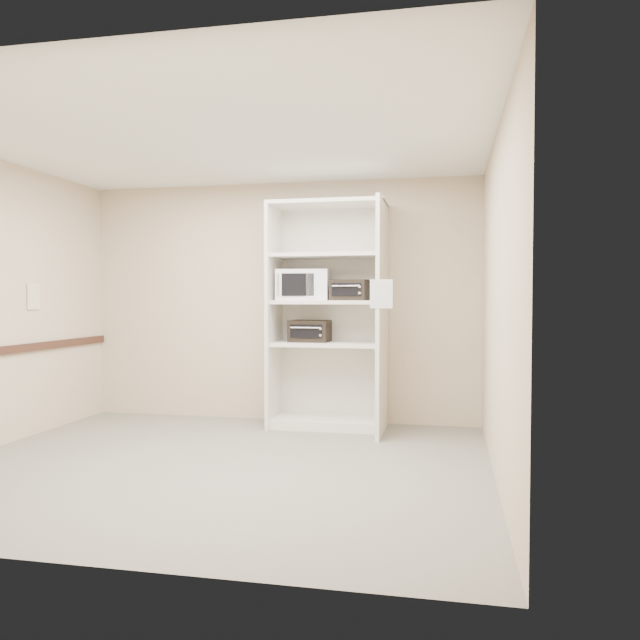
% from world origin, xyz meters
% --- Properties ---
extents(floor, '(4.50, 4.00, 0.01)m').
position_xyz_m(floor, '(0.00, 0.00, 0.00)').
color(floor, slate).
rests_on(floor, ground).
extents(ceiling, '(4.50, 4.00, 0.01)m').
position_xyz_m(ceiling, '(0.00, 0.00, 2.70)').
color(ceiling, white).
extents(wall_back, '(4.50, 0.02, 2.70)m').
position_xyz_m(wall_back, '(0.00, 2.00, 1.35)').
color(wall_back, beige).
rests_on(wall_back, ground).
extents(wall_front, '(4.50, 0.02, 2.70)m').
position_xyz_m(wall_front, '(0.00, -2.00, 1.35)').
color(wall_front, beige).
rests_on(wall_front, ground).
extents(wall_right, '(0.02, 4.00, 2.70)m').
position_xyz_m(wall_right, '(2.25, 0.00, 1.35)').
color(wall_right, beige).
rests_on(wall_right, ground).
extents(shelving_unit, '(1.24, 0.92, 2.42)m').
position_xyz_m(shelving_unit, '(0.67, 1.70, 1.13)').
color(shelving_unit, silver).
rests_on(shelving_unit, floor).
extents(microwave, '(0.59, 0.47, 0.33)m').
position_xyz_m(microwave, '(0.35, 1.71, 1.54)').
color(microwave, white).
rests_on(microwave, shelving_unit).
extents(toaster_oven_upper, '(0.41, 0.32, 0.22)m').
position_xyz_m(toaster_oven_upper, '(0.87, 1.64, 1.48)').
color(toaster_oven_upper, black).
rests_on(toaster_oven_upper, shelving_unit).
extents(toaster_oven_lower, '(0.43, 0.33, 0.23)m').
position_xyz_m(toaster_oven_lower, '(0.41, 1.72, 1.04)').
color(toaster_oven_lower, black).
rests_on(toaster_oven_lower, shelving_unit).
extents(paper_sign, '(0.21, 0.01, 0.27)m').
position_xyz_m(paper_sign, '(1.26, 1.07, 1.43)').
color(paper_sign, white).
rests_on(paper_sign, shelving_unit).
extents(wall_poster, '(0.01, 0.19, 0.26)m').
position_xyz_m(wall_poster, '(-2.24, 0.73, 1.41)').
color(wall_poster, white).
rests_on(wall_poster, wall_left).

